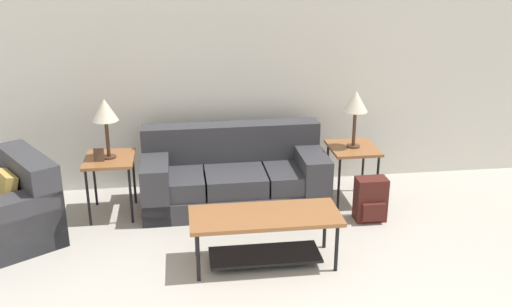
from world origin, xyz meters
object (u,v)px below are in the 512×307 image
Objects in this scene: side_table_right at (353,153)px; coffee_table at (265,227)px; armchair at (0,214)px; table_lamp_right at (356,103)px; table_lamp_left at (105,112)px; couch at (234,177)px; side_table_left at (110,164)px; backpack at (371,200)px.

coffee_table is at bearing -133.29° from side_table_right.
armchair is 3.62m from table_lamp_right.
table_lamp_left reaches higher than side_table_right.
table_lamp_left reaches higher than coffee_table.
table_lamp_left is at bearing 139.83° from coffee_table.
table_lamp_left is at bearing 180.00° from table_lamp_right.
side_table_right is (3.50, 0.48, 0.27)m from armchair.
couch is at bearing 175.84° from side_table_right.
couch reaches higher than side_table_left.
couch reaches higher than side_table_right.
coffee_table is (2.38, -0.71, 0.06)m from armchair.
couch is at bearing 14.37° from armchair.
armchair is at bearing -153.65° from table_lamp_left.
coffee_table is 2.86× the size of backpack.
couch reaches higher than armchair.
table_lamp_right is at bearing 82.87° from side_table_right.
coffee_table is 1.65m from side_table_right.
couch is at bearing 156.31° from backpack.
side_table_right is at bearing 0.00° from side_table_left.
couch is 1.43× the size of armchair.
backpack is at bearing -83.05° from side_table_right.
table_lamp_left reaches higher than side_table_left.
table_lamp_left is 1.00× the size of table_lamp_right.
side_table_left is 2.65m from backpack.
side_table_left reaches higher than backpack.
backpack is at bearing -23.69° from couch.
armchair is 2.21× the size of table_lamp_left.
armchair is 2.48m from coffee_table.
table_lamp_right is (2.53, 0.00, 0.54)m from side_table_left.
coffee_table is at bearing -133.29° from table_lamp_right.
side_table_left is 1.01× the size of table_lamp_right.
backpack is (2.59, -0.49, -0.33)m from side_table_left.
side_table_left is 1.00× the size of side_table_right.
side_table_left is at bearing 169.30° from backpack.
armchair is 2.21× the size of table_lamp_right.
coffee_table is at bearing -40.17° from side_table_left.
couch is at bearing 4.16° from table_lamp_left.
coffee_table reaches higher than backpack.
table_lamp_left is (-1.41, 1.19, 0.75)m from coffee_table.
armchair is at bearing 179.86° from backpack.
armchair is 1.11m from side_table_left.
armchair is 2.18× the size of side_table_right.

